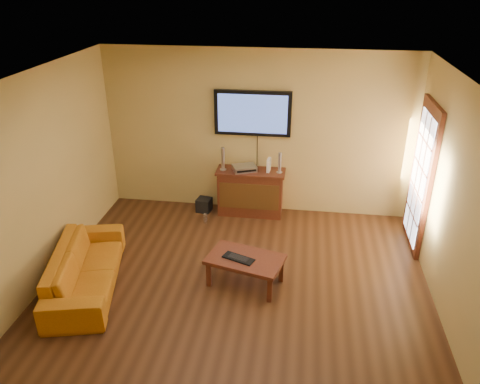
% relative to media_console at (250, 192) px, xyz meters
% --- Properties ---
extents(ground_plane, '(5.00, 5.00, 0.00)m').
position_rel_media_console_xyz_m(ground_plane, '(0.07, -2.28, -0.39)').
color(ground_plane, '#371F0F').
rests_on(ground_plane, ground).
extents(room_walls, '(5.00, 5.00, 5.00)m').
position_rel_media_console_xyz_m(room_walls, '(0.07, -1.65, 1.29)').
color(room_walls, tan).
rests_on(room_walls, ground).
extents(french_door, '(0.07, 1.02, 2.22)m').
position_rel_media_console_xyz_m(french_door, '(2.52, -0.58, 0.66)').
color(french_door, '#461C10').
rests_on(french_door, ground).
extents(media_console, '(1.12, 0.43, 0.78)m').
position_rel_media_console_xyz_m(media_console, '(0.00, 0.00, 0.00)').
color(media_console, '#461C10').
rests_on(media_console, ground).
extents(television, '(1.23, 0.08, 0.73)m').
position_rel_media_console_xyz_m(television, '(0.00, 0.18, 1.30)').
color(television, black).
rests_on(television, ground).
extents(coffee_table, '(1.08, 0.80, 0.40)m').
position_rel_media_console_xyz_m(coffee_table, '(0.17, -1.96, -0.05)').
color(coffee_table, '#461C10').
rests_on(coffee_table, ground).
extents(sofa, '(0.99, 1.97, 0.74)m').
position_rel_media_console_xyz_m(sofa, '(-1.87, -2.31, -0.02)').
color(sofa, '#BB6D14').
rests_on(sofa, ground).
extents(speaker_left, '(0.11, 0.11, 0.39)m').
position_rel_media_console_xyz_m(speaker_left, '(-0.45, -0.03, 0.56)').
color(speaker_left, silver).
rests_on(speaker_left, media_console).
extents(speaker_right, '(0.09, 0.09, 0.34)m').
position_rel_media_console_xyz_m(speaker_right, '(0.47, -0.01, 0.54)').
color(speaker_right, silver).
rests_on(speaker_right, media_console).
extents(av_receiver, '(0.44, 0.39, 0.08)m').
position_rel_media_console_xyz_m(av_receiver, '(-0.10, 0.00, 0.43)').
color(av_receiver, silver).
rests_on(av_receiver, media_console).
extents(game_console, '(0.06, 0.16, 0.22)m').
position_rel_media_console_xyz_m(game_console, '(0.29, 0.02, 0.50)').
color(game_console, white).
rests_on(game_console, media_console).
extents(subwoofer, '(0.27, 0.27, 0.23)m').
position_rel_media_console_xyz_m(subwoofer, '(-0.79, -0.04, -0.28)').
color(subwoofer, black).
rests_on(subwoofer, ground).
extents(bottle, '(0.06, 0.06, 0.18)m').
position_rel_media_console_xyz_m(bottle, '(-0.69, -0.44, -0.31)').
color(bottle, white).
rests_on(bottle, ground).
extents(keyboard, '(0.44, 0.30, 0.02)m').
position_rel_media_console_xyz_m(keyboard, '(0.09, -2.00, 0.02)').
color(keyboard, black).
rests_on(keyboard, coffee_table).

